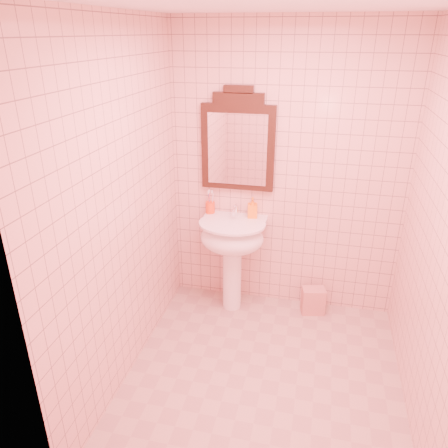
% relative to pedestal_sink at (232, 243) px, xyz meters
% --- Properties ---
extents(floor, '(2.20, 2.20, 0.00)m').
position_rel_pedestal_sink_xyz_m(floor, '(0.42, -0.87, -0.66)').
color(floor, tan).
rests_on(floor, ground).
extents(back_wall, '(2.00, 0.02, 2.50)m').
position_rel_pedestal_sink_xyz_m(back_wall, '(0.42, 0.23, 0.59)').
color(back_wall, beige).
rests_on(back_wall, floor).
extents(pedestal_sink, '(0.58, 0.58, 0.86)m').
position_rel_pedestal_sink_xyz_m(pedestal_sink, '(0.00, 0.00, 0.00)').
color(pedestal_sink, white).
rests_on(pedestal_sink, floor).
extents(faucet, '(0.04, 0.16, 0.11)m').
position_rel_pedestal_sink_xyz_m(faucet, '(-0.00, 0.14, 0.26)').
color(faucet, white).
rests_on(faucet, pedestal_sink).
extents(mirror, '(0.63, 0.06, 0.87)m').
position_rel_pedestal_sink_xyz_m(mirror, '(-0.00, 0.20, 0.84)').
color(mirror, black).
rests_on(mirror, back_wall).
extents(toothbrush_cup, '(0.08, 0.08, 0.19)m').
position_rel_pedestal_sink_xyz_m(toothbrush_cup, '(-0.24, 0.17, 0.25)').
color(toothbrush_cup, '#E93E13').
rests_on(toothbrush_cup, pedestal_sink).
extents(soap_dispenser, '(0.10, 0.10, 0.18)m').
position_rel_pedestal_sink_xyz_m(soap_dispenser, '(0.15, 0.15, 0.29)').
color(soap_dispenser, orange).
rests_on(soap_dispenser, pedestal_sink).
extents(towel, '(0.23, 0.17, 0.25)m').
position_rel_pedestal_sink_xyz_m(towel, '(0.74, 0.08, -0.54)').
color(towel, '#CB7779').
rests_on(towel, floor).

